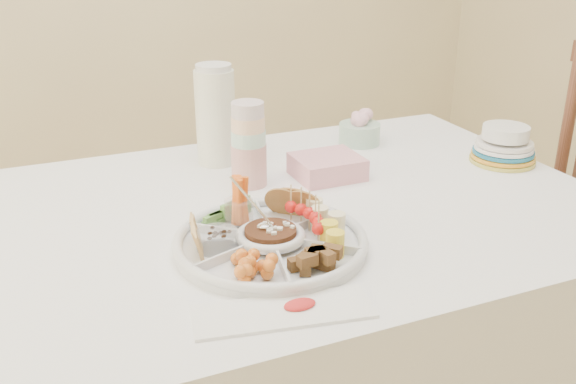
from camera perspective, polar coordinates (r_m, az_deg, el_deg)
name	(u,v)px	position (r m, az deg, el deg)	size (l,w,h in m)	color
dining_table	(280,343)	(1.66, -0.67, -13.29)	(1.52, 1.02, 0.76)	white
chair	(547,240)	(1.96, 22.07, -4.01)	(0.44, 0.44, 1.06)	brown
party_tray	(271,239)	(1.27, -1.56, -4.21)	(0.38, 0.38, 0.04)	silver
bean_dip	(271,236)	(1.27, -1.56, -3.90)	(0.10, 0.10, 0.04)	#3A1D10
tortillas	(290,204)	(1.38, 0.22, -1.05)	(0.11, 0.11, 0.06)	#9D7E47
carrot_cucumber	(230,200)	(1.35, -5.18, -0.75)	(0.12, 0.12, 0.11)	orange
pita_raisins	(204,236)	(1.25, -7.45, -3.87)	(0.11, 0.11, 0.06)	tan
cherries	(247,264)	(1.16, -3.70, -6.40)	(0.11, 0.11, 0.04)	orange
granola_chunks	(317,257)	(1.18, 2.57, -5.75)	(0.09, 0.09, 0.04)	brown
banana_tomato	(334,217)	(1.28, 4.14, -2.19)	(0.12, 0.12, 0.09)	#FFDB80
cup_stack	(248,138)	(1.55, -3.54, 4.79)	(0.09, 0.09, 0.24)	silver
thermos	(215,114)	(1.71, -6.47, 6.92)	(0.10, 0.10, 0.27)	white
flower_bowl	(360,129)	(1.89, 6.39, 5.62)	(0.12, 0.12, 0.09)	#A8BAAF
napkin_stack	(327,167)	(1.63, 3.50, 2.26)	(0.16, 0.14, 0.05)	pink
plate_stack	(504,142)	(1.82, 18.69, 4.20)	(0.17, 0.17, 0.11)	gold
placemat	(283,312)	(1.09, -0.42, -10.58)	(0.30, 0.10, 0.01)	white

